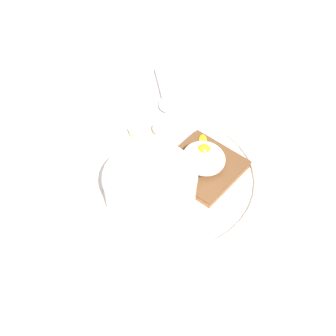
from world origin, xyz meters
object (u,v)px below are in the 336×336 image
banana_slice_front (162,130)px  banana_slice_right (140,131)px  oatmeal_bowl (150,187)px  poached_egg (204,157)px  banana_slice_left (141,147)px  spoon (163,96)px  toast_slice (203,167)px  banana_slice_back (159,144)px

banana_slice_front → banana_slice_right: size_ratio=1.15×
banana_slice_right → oatmeal_bowl: bearing=160.4°
poached_egg → banana_slice_right: size_ratio=2.32×
poached_egg → banana_slice_left: 9.77cm
banana_slice_left → poached_egg: bearing=-141.2°
banana_slice_left → spoon: 13.35cm
banana_slice_front → spoon: (8.17, -4.52, -1.35)cm
banana_slice_front → banana_slice_right: bearing=65.2°
oatmeal_bowl → banana_slice_front: size_ratio=2.95×
poached_egg → toast_slice: bearing=149.3°
banana_slice_front → spoon: banana_slice_front is taller
toast_slice → banana_slice_left: (7.56, 5.95, -0.03)cm
toast_slice → spoon: toast_slice is taller
banana_slice_front → banana_slice_back: banana_slice_front is taller
poached_egg → spoon: poached_egg is taller
banana_slice_front → poached_egg: bearing=-170.1°
oatmeal_bowl → banana_slice_back: bearing=-34.5°
banana_slice_right → spoon: bearing=-48.5°
toast_slice → banana_slice_back: (6.99, 3.28, -0.10)cm
spoon → banana_slice_left: bearing=137.8°
toast_slice → oatmeal_bowl: bearing=96.9°
toast_slice → spoon: size_ratio=1.13×
banana_slice_right → spoon: 10.27cm
oatmeal_bowl → poached_egg: (1.15, -8.86, -0.11)cm
poached_egg → banana_slice_front: poached_egg is taller
poached_egg → banana_slice_back: 7.92cm
banana_slice_left → banana_slice_right: banana_slice_right is taller
banana_slice_front → banana_slice_back: (-2.23, 1.74, -0.14)cm
oatmeal_bowl → banana_slice_left: bearing=-18.4°
banana_slice_back → banana_slice_right: (3.66, 1.36, 0.16)cm
banana_slice_back → banana_slice_right: size_ratio=0.92×
oatmeal_bowl → banana_slice_left: oatmeal_bowl is taller
poached_egg → banana_slice_front: 9.45cm
oatmeal_bowl → banana_slice_back: 9.99cm
banana_slice_front → banana_slice_right: (1.43, 3.10, 0.02)cm
banana_slice_left → oatmeal_bowl: bearing=161.6°
banana_slice_right → spoon: (6.74, -7.62, -1.37)cm
spoon → banana_slice_back: bearing=148.9°
banana_slice_left → banana_slice_right: (3.10, -1.31, 0.09)cm
toast_slice → poached_egg: size_ratio=1.50×
poached_egg → banana_slice_front: (9.13, 1.59, -1.84)cm
banana_slice_front → banana_slice_right: 3.42cm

